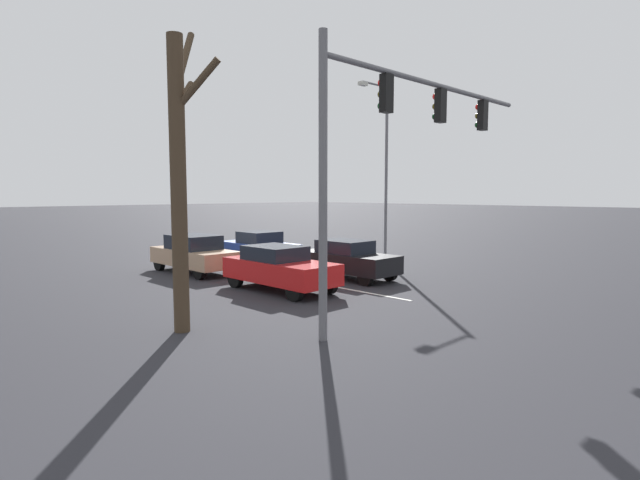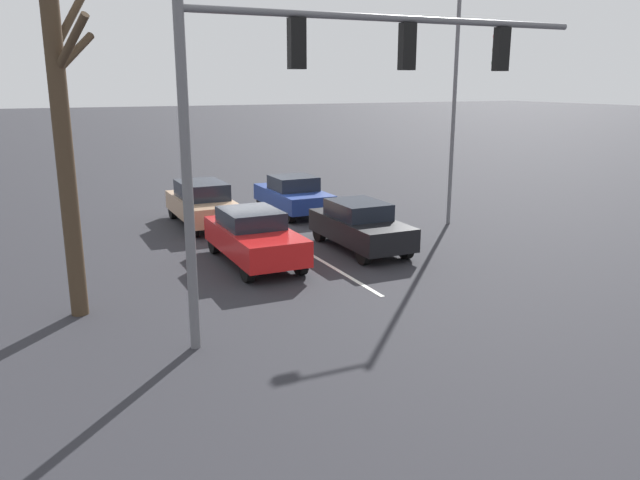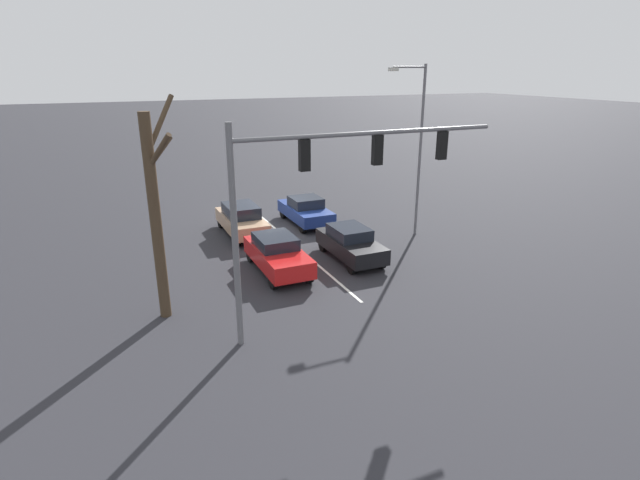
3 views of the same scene
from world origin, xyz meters
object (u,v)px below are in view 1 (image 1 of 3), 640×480
(traffic_signal_gantry, at_px, (401,128))
(street_lamp_left_shoulder, at_px, (384,161))
(car_red_midlane_front, at_px, (279,268))
(car_navy_leftlane_second, at_px, (259,247))
(car_tan_midlane_second, at_px, (194,253))
(car_black_leftlane_front, at_px, (347,259))
(bare_tree_near, at_px, (180,172))

(traffic_signal_gantry, xyz_separation_m, street_lamp_left_shoulder, (-8.27, -7.05, -0.18))
(car_red_midlane_front, height_order, car_navy_leftlane_second, car_red_midlane_front)
(car_red_midlane_front, xyz_separation_m, car_navy_leftlane_second, (-3.78, -6.01, -0.04))
(car_navy_leftlane_second, height_order, traffic_signal_gantry, traffic_signal_gantry)
(car_red_midlane_front, distance_m, traffic_signal_gantry, 6.73)
(car_tan_midlane_second, distance_m, traffic_signal_gantry, 11.54)
(car_navy_leftlane_second, xyz_separation_m, traffic_signal_gantry, (3.94, 11.20, 4.32))
(car_black_leftlane_front, bearing_deg, traffic_signal_gantry, 54.62)
(car_red_midlane_front, relative_size, traffic_signal_gantry, 0.47)
(car_navy_leftlane_second, relative_size, street_lamp_left_shoulder, 0.49)
(car_navy_leftlane_second, distance_m, car_tan_midlane_second, 3.85)
(street_lamp_left_shoulder, bearing_deg, traffic_signal_gantry, 40.43)
(car_black_leftlane_front, xyz_separation_m, car_navy_leftlane_second, (-0.24, -5.99, -0.01))
(car_red_midlane_front, relative_size, bare_tree_near, 0.58)
(car_red_midlane_front, distance_m, car_navy_leftlane_second, 7.10)
(car_red_midlane_front, relative_size, car_black_leftlane_front, 1.06)
(car_navy_leftlane_second, xyz_separation_m, bare_tree_near, (8.72, 8.24, 3.10))
(car_red_midlane_front, height_order, bare_tree_near, bare_tree_near)
(car_black_leftlane_front, height_order, car_tan_midlane_second, car_tan_midlane_second)
(car_red_midlane_front, distance_m, car_tan_midlane_second, 5.54)
(car_black_leftlane_front, height_order, street_lamp_left_shoulder, street_lamp_left_shoulder)
(car_navy_leftlane_second, bearing_deg, car_tan_midlane_second, 7.02)
(car_red_midlane_front, height_order, car_tan_midlane_second, car_tan_midlane_second)
(street_lamp_left_shoulder, bearing_deg, car_black_leftlane_front, 21.87)
(car_navy_leftlane_second, bearing_deg, car_black_leftlane_front, 87.73)
(bare_tree_near, bearing_deg, car_navy_leftlane_second, -136.61)
(car_tan_midlane_second, distance_m, street_lamp_left_shoulder, 9.83)
(car_tan_midlane_second, relative_size, bare_tree_near, 0.60)
(street_lamp_left_shoulder, height_order, bare_tree_near, street_lamp_left_shoulder)
(car_tan_midlane_second, relative_size, traffic_signal_gantry, 0.49)
(car_tan_midlane_second, xyz_separation_m, traffic_signal_gantry, (0.12, 10.73, 4.26))
(car_tan_midlane_second, height_order, traffic_signal_gantry, traffic_signal_gantry)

